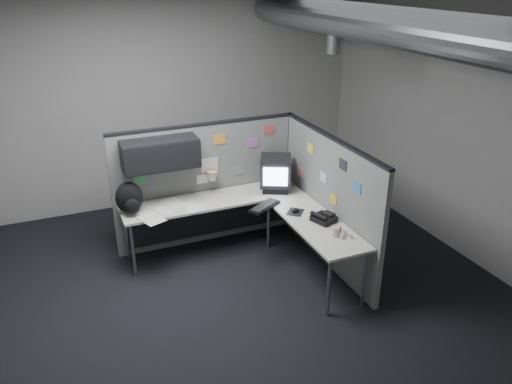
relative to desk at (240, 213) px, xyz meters
name	(u,v)px	position (x,y,z in m)	size (l,w,h in m)	color
room	(300,105)	(0.41, -0.70, 1.48)	(5.62, 5.62, 3.22)	black
partition_back	(195,174)	(-0.40, 0.53, 0.38)	(2.44, 0.42, 1.63)	slate
partition_right	(328,201)	(0.95, -0.49, 0.21)	(0.07, 2.23, 1.63)	slate
desk	(240,213)	(0.00, 0.00, 0.00)	(2.31, 2.11, 0.73)	beige
monitor	(276,173)	(0.60, 0.26, 0.35)	(0.52, 0.52, 0.44)	black
keyboard	(265,206)	(0.25, -0.20, 0.14)	(0.47, 0.37, 0.04)	black
mouse	(295,211)	(0.53, -0.45, 0.13)	(0.27, 0.28, 0.05)	black
phone	(323,218)	(0.72, -0.79, 0.16)	(0.29, 0.30, 0.12)	black
bottles	(343,233)	(0.75, -1.17, 0.15)	(0.14, 0.17, 0.09)	silver
cup	(336,232)	(0.67, -1.15, 0.17)	(0.08, 0.08, 0.11)	#BCB6A6
papers	(171,209)	(-0.82, 0.18, 0.12)	(0.85, 0.68, 0.01)	white
backpack	(129,198)	(-1.27, 0.28, 0.31)	(0.37, 0.35, 0.39)	black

